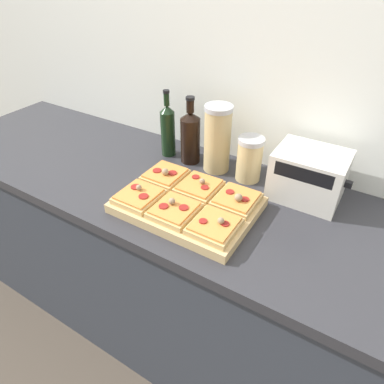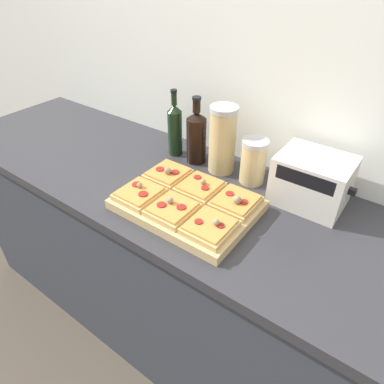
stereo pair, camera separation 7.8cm
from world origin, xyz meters
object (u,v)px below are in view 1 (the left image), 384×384
at_px(cutting_board, 187,205).
at_px(wine_bottle, 190,136).
at_px(grain_jar_tall, 217,139).
at_px(toaster_oven, 308,175).
at_px(olive_oil_bottle, 168,130).
at_px(grain_jar_short, 249,159).

bearing_deg(cutting_board, wine_bottle, 120.06).
distance_m(wine_bottle, grain_jar_tall, 0.13).
bearing_deg(toaster_oven, wine_bottle, 179.90).
distance_m(olive_oil_bottle, wine_bottle, 0.11).
height_order(grain_jar_short, toaster_oven, toaster_oven).
bearing_deg(cutting_board, toaster_oven, 41.63).
relative_size(wine_bottle, toaster_oven, 1.06).
relative_size(cutting_board, grain_jar_tall, 1.70).
distance_m(cutting_board, grain_jar_short, 0.31).
bearing_deg(grain_jar_short, cutting_board, -108.76).
distance_m(cutting_board, wine_bottle, 0.35).
distance_m(cutting_board, toaster_oven, 0.44).
height_order(cutting_board, wine_bottle, wine_bottle).
height_order(wine_bottle, grain_jar_tall, wine_bottle).
bearing_deg(cutting_board, grain_jar_tall, 98.37).
xyz_separation_m(olive_oil_bottle, wine_bottle, (0.11, -0.00, -0.00)).
bearing_deg(grain_jar_tall, wine_bottle, -180.00).
xyz_separation_m(cutting_board, wine_bottle, (-0.17, 0.29, 0.10)).
relative_size(olive_oil_bottle, grain_jar_tall, 1.06).
bearing_deg(wine_bottle, grain_jar_tall, 0.00).
relative_size(cutting_board, toaster_oven, 1.74).
bearing_deg(wine_bottle, olive_oil_bottle, 180.00).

